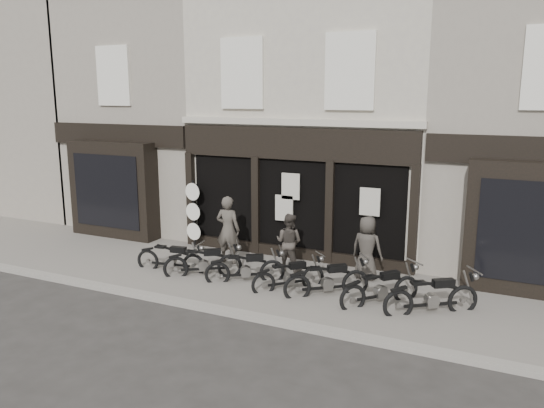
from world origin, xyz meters
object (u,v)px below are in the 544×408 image
at_px(motorcycle_2, 246,271).
at_px(motorcycle_3, 289,279).
at_px(motorcycle_1, 204,265).
at_px(man_right, 367,248).
at_px(motorcycle_0, 171,261).
at_px(motorcycle_4, 328,283).
at_px(man_left, 228,230).
at_px(advert_sign_post, 194,217).
at_px(motorcycle_6, 432,300).
at_px(man_centre, 289,242).
at_px(motorcycle_5, 381,291).

bearing_deg(motorcycle_2, motorcycle_3, -32.22).
distance_m(motorcycle_1, man_right, 4.28).
bearing_deg(motorcycle_0, man_right, 8.57).
distance_m(motorcycle_4, man_left, 3.62).
relative_size(man_left, man_right, 1.16).
bearing_deg(motorcycle_1, advert_sign_post, 95.28).
bearing_deg(motorcycle_4, motorcycle_6, -39.74).
relative_size(motorcycle_0, man_left, 1.04).
relative_size(motorcycle_0, man_centre, 1.28).
bearing_deg(motorcycle_2, motorcycle_0, 151.03).
height_order(motorcycle_6, advert_sign_post, advert_sign_post).
height_order(motorcycle_5, man_centre, man_centre).
relative_size(motorcycle_2, motorcycle_3, 1.19).
xyz_separation_m(man_centre, man_right, (2.09, 0.19, 0.05)).
xyz_separation_m(motorcycle_0, motorcycle_3, (3.45, 0.09, -0.01)).
distance_m(motorcycle_0, man_centre, 3.23).
height_order(motorcycle_4, motorcycle_6, motorcycle_6).
bearing_deg(man_centre, man_right, -171.87).
height_order(motorcycle_1, motorcycle_6, motorcycle_6).
distance_m(motorcycle_2, man_left, 1.76).
distance_m(man_right, advert_sign_post, 5.67).
relative_size(man_centre, man_right, 0.94).
relative_size(motorcycle_0, advert_sign_post, 0.90).
height_order(motorcycle_6, man_left, man_left).
bearing_deg(man_left, motorcycle_6, 164.39).
bearing_deg(motorcycle_5, man_right, 68.64).
bearing_deg(man_right, man_centre, 12.56).
xyz_separation_m(motorcycle_3, motorcycle_6, (3.41, -0.05, 0.05)).
height_order(motorcycle_1, advert_sign_post, advert_sign_post).
xyz_separation_m(man_left, advert_sign_post, (-1.74, 0.90, 0.00)).
xyz_separation_m(motorcycle_0, motorcycle_5, (5.72, 0.12, 0.02)).
relative_size(motorcycle_2, motorcycle_5, 1.06).
relative_size(motorcycle_2, man_right, 1.10).
bearing_deg(man_centre, advert_sign_post, -9.34).
relative_size(motorcycle_1, motorcycle_5, 1.06).
xyz_separation_m(motorcycle_0, man_centre, (2.88, 1.37, 0.52)).
height_order(motorcycle_2, man_right, man_right).
height_order(motorcycle_2, motorcycle_4, motorcycle_4).
distance_m(motorcycle_0, man_left, 1.78).
distance_m(motorcycle_0, man_right, 5.25).
relative_size(motorcycle_3, advert_sign_post, 0.69).
distance_m(motorcycle_0, advert_sign_post, 2.34).
bearing_deg(motorcycle_2, motorcycle_6, -32.42).
bearing_deg(man_centre, man_left, 6.91).
bearing_deg(motorcycle_3, motorcycle_0, 135.19).
xyz_separation_m(motorcycle_3, advert_sign_post, (-4.11, 2.04, 0.72)).
relative_size(man_right, advert_sign_post, 0.75).
height_order(motorcycle_1, motorcycle_2, motorcycle_1).
xyz_separation_m(motorcycle_3, man_right, (1.53, 1.46, 0.58)).
bearing_deg(man_centre, motorcycle_0, 28.21).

